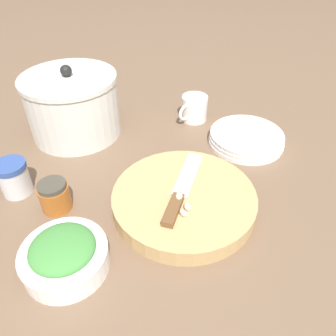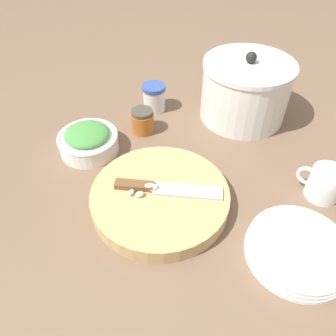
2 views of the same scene
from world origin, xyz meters
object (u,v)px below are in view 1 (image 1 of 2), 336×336
Objects in this scene: garlic_cloves at (182,201)px; coffee_mug at (194,108)px; herb_bowl at (64,255)px; stock_pot at (73,106)px; spice_jar at (14,178)px; honey_jar at (55,196)px; chef_knife at (181,190)px; cutting_board at (184,200)px; plate_stack at (246,138)px.

coffee_mug is (0.27, 0.27, -0.01)m from garlic_cloves.
herb_bowl is 0.43m from stock_pot.
herb_bowl is at bearing -88.96° from spice_jar.
garlic_cloves is at bearing -43.34° from honey_jar.
spice_jar is (-0.25, 0.25, -0.00)m from chef_knife.
spice_jar is at bearing 116.43° from honey_jar.
garlic_cloves is 0.25× the size of stock_pot.
stock_pot is at bearing 96.90° from cutting_board.
stock_pot is (0.16, 0.23, 0.05)m from honey_jar.
honey_jar is (-0.45, -0.09, -0.00)m from coffee_mug.
plate_stack is at bearing -80.52° from coffee_mug.
chef_knife is 0.03m from garlic_cloves.
spice_jar reaches higher than coffee_mug.
honey_jar is at bearing 136.66° from garlic_cloves.
stock_pot reaches higher than chef_knife.
herb_bowl is 0.24m from spice_jar.
coffee_mug reaches higher than chef_knife.
chef_knife is 3.29× the size of garlic_cloves.
stock_pot is (0.20, 0.38, 0.05)m from herb_bowl.
spice_jar is 0.56m from plate_stack.
garlic_cloves is at bearing -73.68° from chef_knife.
herb_bowl is at bearing -118.04° from stock_pot.
plate_stack is at bearing -18.23° from spice_jar.
garlic_cloves is at bearing -161.79° from plate_stack.
herb_bowl is at bearing -106.69° from honey_jar.
stock_pot is at bearing 61.96° from herb_bowl.
herb_bowl is 0.62× the size of stock_pot.
plate_stack is (0.29, 0.10, -0.03)m from garlic_cloves.
cutting_board is 4.56× the size of honey_jar.
chef_knife is at bearing -83.21° from stock_pot.
stock_pot is at bearing 151.70° from chef_knife.
herb_bowl is 0.53m from plate_stack.
garlic_cloves is 0.36m from spice_jar.
stock_pot reaches higher than herb_bowl.
plate_stack is (0.27, 0.08, -0.00)m from cutting_board.
honey_jar is (0.05, -0.10, -0.01)m from spice_jar.
garlic_cloves is 0.31× the size of plate_stack.
plate_stack is 0.49m from honey_jar.
coffee_mug is 0.17m from plate_stack.
spice_jar is at bearing 161.77° from plate_stack.
herb_bowl is 0.55m from coffee_mug.
herb_bowl is 0.15m from honey_jar.
stock_pot is (-0.03, 0.41, 0.04)m from garlic_cloves.
chef_knife is (-0.00, 0.01, 0.02)m from cutting_board.
spice_jar is (-0.23, 0.27, -0.00)m from garlic_cloves.
garlic_cloves is at bearing -134.82° from coffee_mug.
garlic_cloves is (-0.02, -0.02, 0.00)m from chef_knife.
cutting_board is 0.02m from chef_knife.
spice_jar is at bearing 130.68° from garlic_cloves.
stock_pot is at bearing 55.92° from honey_jar.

